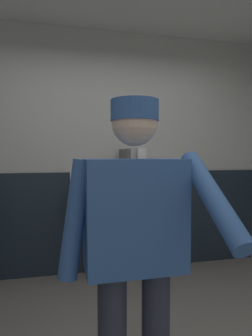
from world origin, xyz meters
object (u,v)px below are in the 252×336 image
(soap_dispenser, at_px, (141,156))
(urinal_middle, at_px, (155,204))
(urinal_left, at_px, (89,207))
(person, at_px, (135,238))

(soap_dispenser, bearing_deg, urinal_middle, -42.14)
(urinal_left, relative_size, soap_dispenser, 6.89)
(soap_dispenser, bearing_deg, urinal_left, -169.06)
(urinal_left, height_order, urinal_middle, same)
(urinal_left, xyz_separation_m, urinal_middle, (0.75, 0.00, 0.00))
(urinal_left, distance_m, urinal_middle, 0.75)
(urinal_left, bearing_deg, urinal_middle, 0.00)
(person, bearing_deg, soap_dispenser, 73.03)
(urinal_middle, bearing_deg, soap_dispenser, 137.86)
(urinal_middle, xyz_separation_m, person, (-0.72, -1.79, 0.17))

